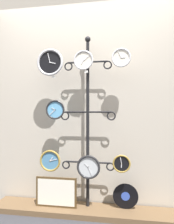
{
  "coord_description": "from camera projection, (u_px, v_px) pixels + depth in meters",
  "views": [
    {
      "loc": [
        0.43,
        -2.08,
        1.12
      ],
      "look_at": [
        0.0,
        0.36,
        1.14
      ],
      "focal_mm": 35.0,
      "sensor_mm": 36.0,
      "label": 1
    }
  ],
  "objects": [
    {
      "name": "clock_top_left",
      "position": [
        50.0,
        62.0,
        2.5
      ],
      "size": [
        0.31,
        0.04,
        0.31
      ],
      "color": "black"
    },
    {
      "name": "clock_bottom_center",
      "position": [
        89.0,
        167.0,
        2.4
      ],
      "size": [
        0.26,
        0.04,
        0.26
      ],
      "color": "silver"
    },
    {
      "name": "price_tag_upper",
      "position": [
        54.0,
        77.0,
        2.49
      ],
      "size": [
        0.04,
        0.0,
        0.03
      ],
      "color": "white"
    },
    {
      "name": "shop_wall",
      "position": [
        90.0,
        91.0,
        2.69
      ],
      "size": [
        4.4,
        0.04,
        2.8
      ],
      "color": "#BCB2A3",
      "rests_on": "ground_plane"
    },
    {
      "name": "clock_middle_left",
      "position": [
        55.0,
        110.0,
        2.51
      ],
      "size": [
        0.23,
        0.04,
        0.23
      ],
      "color": "#60A8DB"
    },
    {
      "name": "vinyl_record",
      "position": [
        125.0,
        196.0,
        2.44
      ],
      "size": [
        0.28,
        0.01,
        0.28
      ],
      "color": "black",
      "rests_on": "low_shelf"
    },
    {
      "name": "low_shelf",
      "position": [
        87.0,
        211.0,
        2.46
      ],
      "size": [
        2.2,
        0.36,
        0.06
      ],
      "color": "brown",
      "rests_on": "ground_plane"
    },
    {
      "name": "display_stand",
      "position": [
        88.0,
        159.0,
        2.52
      ],
      "size": [
        0.65,
        0.43,
        2.03
      ],
      "color": "black",
      "rests_on": "ground_plane"
    },
    {
      "name": "clock_bottom_left",
      "position": [
        50.0,
        161.0,
        2.51
      ],
      "size": [
        0.25,
        0.04,
        0.25
      ],
      "color": "#4C84B2"
    },
    {
      "name": "clock_bottom_right",
      "position": [
        122.0,
        164.0,
        2.35
      ],
      "size": [
        0.19,
        0.04,
        0.19
      ],
      "color": "black"
    },
    {
      "name": "clock_top_right",
      "position": [
        121.0,
        58.0,
        2.38
      ],
      "size": [
        0.21,
        0.04,
        0.21
      ],
      "color": "silver"
    },
    {
      "name": "picture_frame",
      "position": [
        56.0,
        192.0,
        2.49
      ],
      "size": [
        0.48,
        0.02,
        0.34
      ],
      "color": "#4C381E",
      "rests_on": "low_shelf"
    },
    {
      "name": "clock_top_center",
      "position": [
        83.0,
        60.0,
        2.47
      ],
      "size": [
        0.23,
        0.04,
        0.23
      ],
      "color": "silver"
    },
    {
      "name": "price_tag_mid",
      "position": [
        86.0,
        71.0,
        2.46
      ],
      "size": [
        0.04,
        0.0,
        0.03
      ],
      "color": "white"
    }
  ]
}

